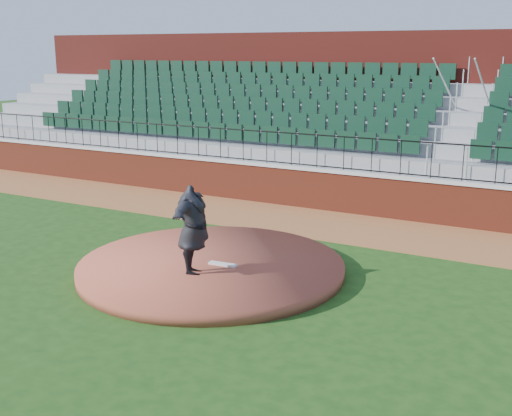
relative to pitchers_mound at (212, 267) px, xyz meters
The scene contains 10 objects.
ground 0.66m from the pitchers_mound, 36.32° to the right, with size 90.00×90.00×0.00m, color #1A3E11.
warning_track 5.05m from the pitchers_mound, 84.10° to the left, with size 34.00×3.20×0.01m, color brown.
field_wall 6.66m from the pitchers_mound, 85.52° to the left, with size 34.00×0.35×1.20m, color maroon.
wall_cap 6.73m from the pitchers_mound, 85.52° to the left, with size 34.00×0.45×0.10m, color #B7B7B7.
wall_railing 6.85m from the pitchers_mound, 85.52° to the left, with size 34.00×0.05×1.00m, color black, non-canonical shape.
seating_stands 9.61m from the pitchers_mound, 86.82° to the left, with size 34.00×5.10×4.60m, color gray, non-canonical shape.
concourse_wall 12.44m from the pitchers_mound, 87.56° to the left, with size 34.00×0.50×5.50m, color maroon.
pitchers_mound is the anchor object (origin of this frame).
pitching_rubber 0.38m from the pitchers_mound, 13.26° to the right, with size 0.64×0.16×0.04m, color silver.
pitcher 1.35m from the pitchers_mound, 84.44° to the right, with size 2.34×0.64×1.90m, color black.
Camera 1 is at (6.87, -11.02, 4.83)m, focal length 45.01 mm.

